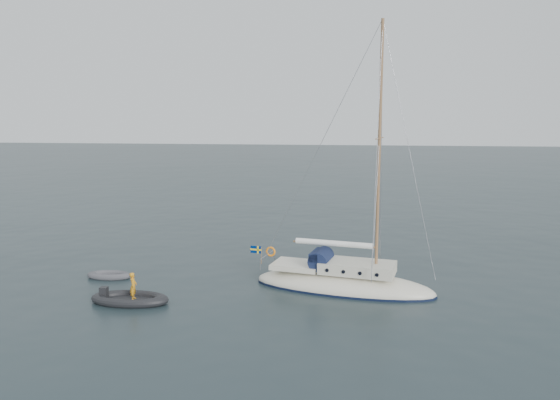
# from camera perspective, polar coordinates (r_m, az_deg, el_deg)

# --- Properties ---
(ground) EXTENTS (300.00, 300.00, 0.00)m
(ground) POSITION_cam_1_polar(r_m,az_deg,el_deg) (30.50, -0.06, -8.87)
(ground) COLOR black
(ground) RESTS_ON ground
(sailboat) EXTENTS (10.27, 3.07, 14.63)m
(sailboat) POSITION_cam_1_polar(r_m,az_deg,el_deg) (29.65, 6.66, -7.21)
(sailboat) COLOR beige
(sailboat) RESTS_ON ground
(dinghy) EXTENTS (2.57, 1.16, 0.37)m
(dinghy) POSITION_cam_1_polar(r_m,az_deg,el_deg) (33.19, -17.43, -7.52)
(dinghy) COLOR #545359
(dinghy) RESTS_ON ground
(rib) EXTENTS (3.98, 1.81, 1.59)m
(rib) POSITION_cam_1_polar(r_m,az_deg,el_deg) (28.64, -15.45, -9.85)
(rib) COLOR black
(rib) RESTS_ON ground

